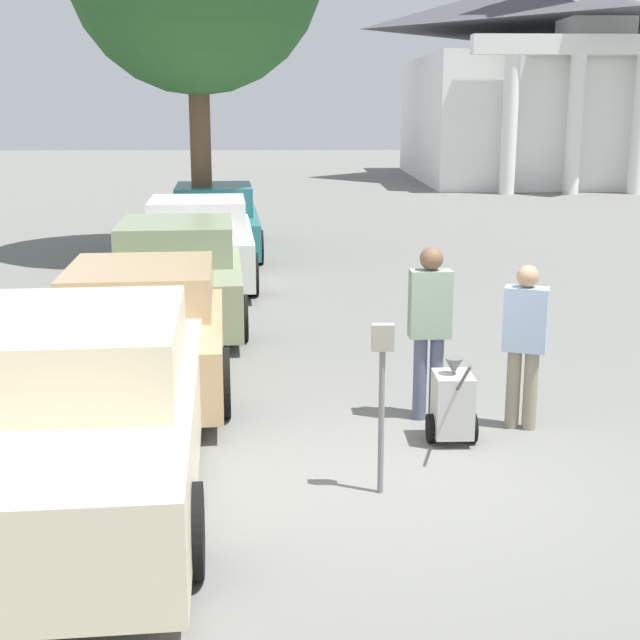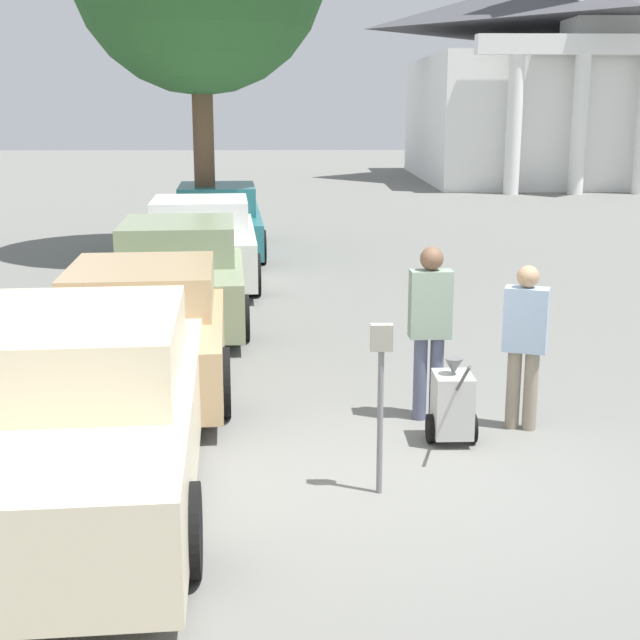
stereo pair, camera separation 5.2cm
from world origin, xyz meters
name	(u,v)px [view 2 (the right image)]	position (x,y,z in m)	size (l,w,h in m)	color
ground_plane	(409,476)	(0.00, 0.00, 0.00)	(120.00, 120.00, 0.00)	slate
parked_car_cream	(81,408)	(-2.78, -0.19, 0.72)	(2.36, 5.26, 1.56)	beige
parked_car_tan	(145,325)	(-2.78, 2.92, 0.66)	(2.27, 4.77, 1.40)	tan
parked_car_sage	(180,273)	(-2.78, 6.08, 0.69)	(2.30, 4.96, 1.51)	gray
parked_car_white	(201,243)	(-2.78, 9.04, 0.72)	(2.35, 4.76, 1.54)	silver
parked_car_teal	(218,221)	(-2.78, 12.37, 0.69)	(2.29, 5.31, 1.50)	#23666B
parking_meter	(381,378)	(-0.29, -0.34, 1.01)	(0.18, 0.09, 1.46)	slate
person_worker	(430,322)	(0.36, 1.47, 1.04)	(0.43, 0.24, 1.80)	#515670
person_supervisor	(525,338)	(1.26, 1.17, 0.95)	(0.47, 0.35, 1.67)	gray
equipment_cart	(452,404)	(0.50, 0.80, 0.39)	(0.47, 0.99, 1.00)	#B2B2AD
church	(563,67)	(10.40, 32.41, 4.80)	(12.20, 14.14, 20.40)	white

